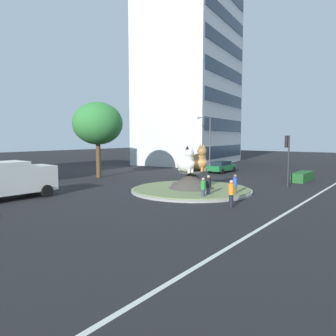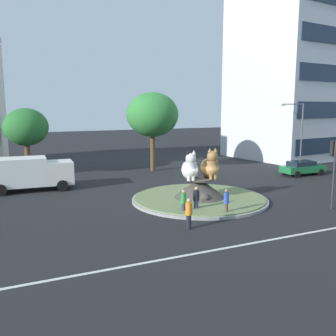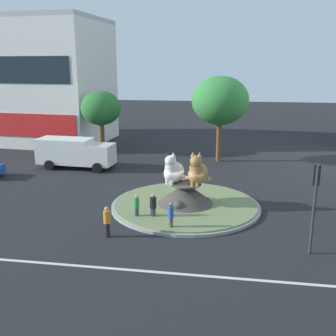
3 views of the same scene
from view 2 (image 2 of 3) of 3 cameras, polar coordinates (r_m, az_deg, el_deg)
name	(u,v)px [view 2 (image 2 of 3)]	position (r m, az deg, el deg)	size (l,w,h in m)	color
ground_plane	(199,200)	(27.47, 4.78, -4.92)	(160.00, 160.00, 0.00)	black
lane_centreline	(281,238)	(20.71, 16.73, -10.10)	(112.00, 0.20, 0.01)	silver
roundabout_island	(200,194)	(27.35, 4.80, -3.91)	(9.79, 9.79, 1.64)	gray
cat_statue_white	(190,168)	(26.57, 3.36, -0.06)	(1.93, 2.21, 2.12)	silver
cat_statue_tabby	(210,167)	(27.23, 6.42, 0.21)	(1.63, 2.20, 2.23)	#9E703D
traffic_light_mast	(333,161)	(26.87, 23.76, 0.93)	(0.33, 0.46, 4.55)	#2D2D33
office_tower	(307,28)	(55.62, 20.24, 19.24)	(19.33, 14.46, 33.65)	silver
broadleaf_tree_behind_island	(152,115)	(39.26, -2.37, 8.04)	(5.38, 5.38, 8.17)	brown
second_tree_near_tower	(26,127)	(38.01, -20.71, 5.76)	(4.14, 4.14, 6.57)	brown
streetlight_arm	(299,130)	(43.33, 19.24, 5.45)	(2.68, 0.77, 7.06)	#4C4C51
pedestrian_blue_shirt	(226,201)	(23.72, 8.81, -5.03)	(0.32, 0.32, 1.71)	brown
pedestrian_black_shirt	(196,199)	(24.30, 4.29, -4.71)	(0.39, 0.39, 1.66)	#33384C
pedestrian_green_shirt	(183,201)	(23.74, 2.35, -5.09)	(0.32, 0.32, 1.59)	#33384C
pedestrian_orange_shirt	(189,213)	(21.01, 3.17, -6.81)	(0.37, 0.37, 1.74)	black
sedan_on_far_lane	(303,168)	(39.45, 19.71, 0.06)	(4.56, 2.03, 1.41)	#1E6B38
delivery_box_truck	(27,173)	(32.21, -20.62, -0.66)	(7.02, 2.96, 2.70)	silver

